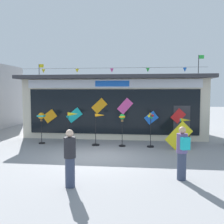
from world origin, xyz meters
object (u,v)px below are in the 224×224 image
Objects in this scene: wind_spinner_left at (72,121)px; display_kite_on_ground at (179,135)px; wind_spinner_center_left at (98,127)px; wind_spinner_far_right at (183,129)px; wind_spinner_right at (151,129)px; wind_spinner_far_left at (41,119)px; person_mid_plaza at (70,158)px; person_near_camera at (182,152)px; wind_spinner_center_right at (122,123)px; kite_shop_building at (116,106)px.

display_kite_on_ground is at bearing -6.97° from wind_spinner_left.
wind_spinner_center_left reaches higher than wind_spinner_far_right.
wind_spinner_right is at bearing -4.32° from wind_spinner_left.
wind_spinner_far_right is (7.39, 0.10, -0.44)m from wind_spinner_far_left.
wind_spinner_right is 6.24m from person_mid_plaza.
wind_spinner_left is 1.01× the size of person_near_camera.
wind_spinner_right reaches higher than wind_spinner_far_right.
person_near_camera is 3.44m from person_mid_plaza.
kite_shop_building is at bearing 100.75° from wind_spinner_center_right.
wind_spinner_far_left is 6.81m from person_mid_plaza.
person_mid_plaza is at bearing -124.24° from wind_spinner_far_right.
wind_spinner_left reaches higher than wind_spinner_center_left.
wind_spinner_center_left is 4.04m from display_kite_on_ground.
wind_spinner_left reaches higher than wind_spinner_far_left.
wind_spinner_center_right is (0.70, -3.67, -0.69)m from kite_shop_building.
wind_spinner_left is 1.01× the size of person_mid_plaza.
person_near_camera is at bearing -80.28° from wind_spinner_right.
wind_spinner_far_left is 1.64m from wind_spinner_left.
wind_spinner_right reaches higher than wind_spinner_far_left.
wind_spinner_far_left is 4.33m from wind_spinner_center_right.
person_near_camera is (4.93, -5.05, -0.36)m from wind_spinner_left.
person_near_camera and person_mid_plaza have the same top height.
wind_spinner_right is at bearing -58.40° from person_mid_plaza.
person_mid_plaza is at bearing -2.23° from person_near_camera.
wind_spinner_center_left is 0.96× the size of wind_spinner_right.
kite_shop_building reaches higher than wind_spinner_far_right.
wind_spinner_right is at bearing -60.32° from kite_shop_building.
person_mid_plaza is (3.26, -5.96, -0.46)m from wind_spinner_far_left.
kite_shop_building is 3.76m from wind_spinner_center_left.
display_kite_on_ground is (3.45, -4.07, -1.20)m from kite_shop_building.
person_mid_plaza is (-0.37, -9.44, -1.02)m from kite_shop_building.
wind_spinner_far_left is at bearing -177.69° from wind_spinner_left.
wind_spinner_left is 1.03× the size of wind_spinner_center_right.
wind_spinner_far_right is at bearing -69.12° from person_mid_plaza.
wind_spinner_far_right is 0.79m from display_kite_on_ground.
kite_shop_building reaches higher than wind_spinner_center_right.
wind_spinner_right is at bearing -99.13° from person_near_camera.
display_kite_on_ground is (5.45, -0.67, -0.57)m from wind_spinner_left.
person_near_camera reaches higher than wind_spinner_center_right.
display_kite_on_ground is (0.52, 4.38, -0.21)m from person_near_camera.
wind_spinner_left is 0.98× the size of wind_spinner_right.
wind_spinner_center_right is (1.25, -0.07, 0.22)m from wind_spinner_center_left.
person_mid_plaza is (-4.13, -6.06, -0.02)m from wind_spinner_far_right.
wind_spinner_far_left is 1.31× the size of display_kite_on_ground.
person_near_camera is 1.32× the size of display_kite_on_ground.
display_kite_on_ground is (-0.31, -0.70, -0.19)m from wind_spinner_far_right.
wind_spinner_center_left is at bearing 177.55° from wind_spinner_right.
kite_shop_building is 9.00m from person_near_camera.
wind_spinner_left reaches higher than person_mid_plaza.
person_near_camera is at bearing -54.34° from wind_spinner_center_left.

